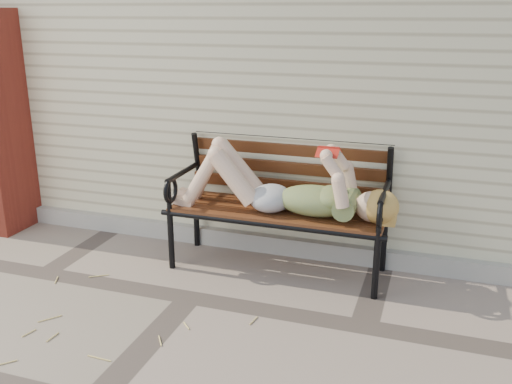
% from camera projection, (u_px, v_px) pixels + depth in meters
% --- Properties ---
extents(ground, '(80.00, 80.00, 0.00)m').
position_uv_depth(ground, '(190.00, 298.00, 4.11)').
color(ground, gray).
rests_on(ground, ground).
extents(house_wall, '(8.00, 4.00, 3.00)m').
position_uv_depth(house_wall, '(298.00, 55.00, 6.37)').
color(house_wall, beige).
rests_on(house_wall, ground).
extents(foundation_strip, '(8.00, 0.10, 0.15)m').
position_uv_depth(foundation_strip, '(237.00, 239.00, 4.97)').
color(foundation_strip, gray).
rests_on(foundation_strip, ground).
extents(garden_bench, '(1.83, 0.73, 1.18)m').
position_uv_depth(garden_bench, '(282.00, 186.00, 4.47)').
color(garden_bench, black).
rests_on(garden_bench, ground).
extents(reading_woman, '(1.72, 0.39, 0.54)m').
position_uv_depth(reading_woman, '(278.00, 186.00, 4.32)').
color(reading_woman, '#0B474E').
rests_on(reading_woman, ground).
extents(straw_scatter, '(2.66, 1.71, 0.01)m').
position_uv_depth(straw_scatter, '(37.00, 326.00, 3.73)').
color(straw_scatter, '#DDC16B').
rests_on(straw_scatter, ground).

